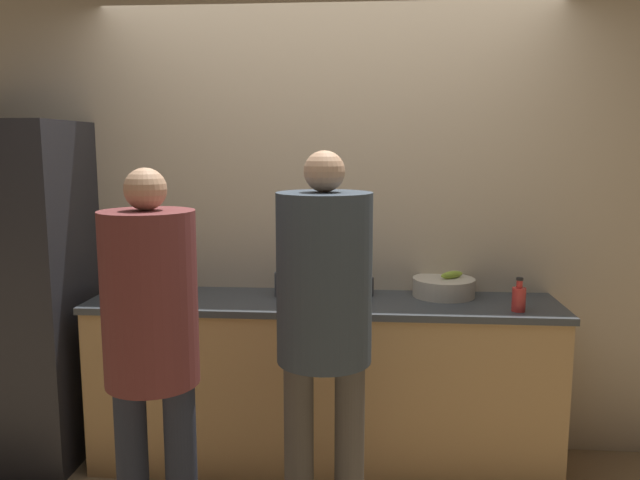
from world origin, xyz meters
name	(u,v)px	position (x,y,z in m)	size (l,w,h in m)	color
wall_back	(327,223)	(0.00, 0.60, 1.30)	(5.20, 0.06, 2.60)	#C6B293
counter	(323,381)	(0.00, 0.33, 0.46)	(2.49, 0.58, 0.92)	tan
refrigerator	(15,293)	(-1.69, 0.28, 0.93)	(0.74, 0.63, 1.87)	#232328
person_left	(151,333)	(-0.61, -0.58, 1.00)	(0.37, 0.37, 1.65)	#232838
person_center	(324,308)	(0.06, -0.36, 1.06)	(0.40, 0.40, 1.72)	#4C4742
fruit_bowl	(444,287)	(0.65, 0.45, 0.97)	(0.34, 0.34, 0.14)	beige
utensil_crock	(286,284)	(-0.21, 0.39, 0.99)	(0.13, 0.13, 0.26)	#3D424C
bottle_red	(519,298)	(0.98, 0.16, 0.99)	(0.07, 0.07, 0.17)	red
bottle_amber	(123,287)	(-1.03, 0.17, 1.01)	(0.07, 0.07, 0.21)	brown
cup_black	(366,287)	(0.23, 0.42, 0.97)	(0.09, 0.09, 0.10)	#28282D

